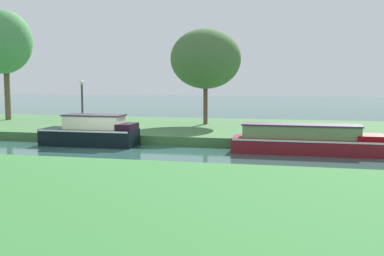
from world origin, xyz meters
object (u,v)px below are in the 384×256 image
object	(u,v)px
black_barge	(92,132)
lamp_post	(82,98)
willow_tree_left	(2,42)
willow_tree_centre	(206,59)
maroon_narrowboat	(306,140)

from	to	relation	value
black_barge	lamp_post	xyz separation A→B (m)	(-1.68, 2.55, 1.41)
black_barge	willow_tree_left	size ratio (longest dim) A/B	0.64
lamp_post	willow_tree_left	bearing A→B (deg)	151.00
willow_tree_centre	willow_tree_left	bearing A→B (deg)	-178.80
maroon_narrowboat	black_barge	bearing A→B (deg)	180.00
willow_tree_centre	lamp_post	xyz separation A→B (m)	(-5.45, -4.21, -2.05)
black_barge	willow_tree_centre	bearing A→B (deg)	60.83
willow_tree_left	willow_tree_centre	xyz separation A→B (m)	(12.57, 0.26, -1.10)
willow_tree_centre	black_barge	bearing A→B (deg)	-119.17
maroon_narrowboat	willow_tree_centre	size ratio (longest dim) A/B	1.10
willow_tree_centre	maroon_narrowboat	bearing A→B (deg)	-50.82
maroon_narrowboat	lamp_post	bearing A→B (deg)	166.91
black_barge	lamp_post	world-z (taller)	lamp_post
black_barge	willow_tree_centre	xyz separation A→B (m)	(3.77, 6.76, 3.46)
black_barge	lamp_post	distance (m)	3.36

